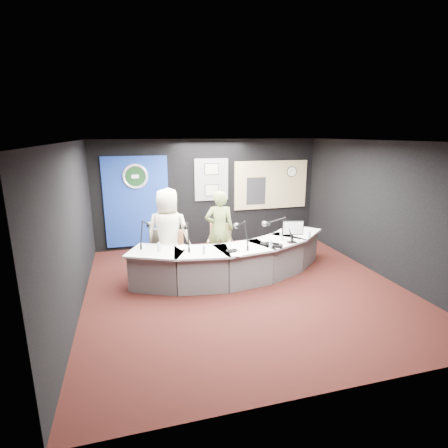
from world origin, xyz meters
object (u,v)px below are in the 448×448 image
object	(u,v)px
broadcast_desk	(234,260)
armchair_left	(169,256)
person_woman	(219,229)
person_man	(168,233)
armchair_right	(220,248)

from	to	relation	value
broadcast_desk	armchair_left	xyz separation A→B (m)	(-1.30, 0.43, 0.06)
person_woman	armchair_left	bearing A→B (deg)	21.06
person_man	broadcast_desk	bearing A→B (deg)	-179.61
armchair_left	person_man	size ratio (longest dim) A/B	0.47
broadcast_desk	armchair_left	world-z (taller)	armchair_left
broadcast_desk	person_woman	xyz separation A→B (m)	(-0.14, 0.66, 0.50)
broadcast_desk	person_man	xyz separation A→B (m)	(-1.30, 0.43, 0.56)
armchair_right	person_woman	size ratio (longest dim) A/B	0.49
broadcast_desk	armchair_right	world-z (taller)	armchair_right
person_woman	broadcast_desk	bearing A→B (deg)	112.22
person_woman	armchair_right	bearing A→B (deg)	-170.06
armchair_left	person_woman	bearing A→B (deg)	38.39
broadcast_desk	person_woman	bearing A→B (deg)	102.28
armchair_left	person_woman	size ratio (longest dim) A/B	0.50
armchair_right	person_man	xyz separation A→B (m)	(-1.15, -0.23, 0.51)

